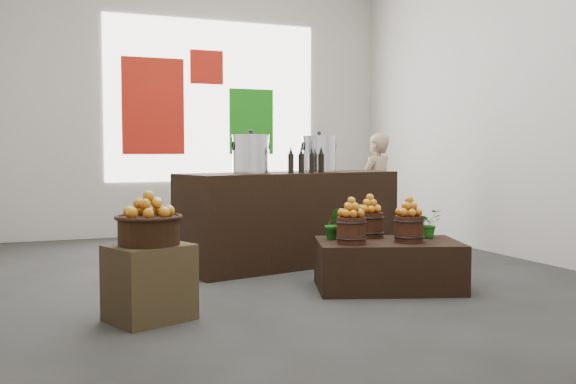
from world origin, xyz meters
name	(u,v)px	position (x,y,z in m)	size (l,w,h in m)	color
ground	(275,275)	(0.00, 0.00, 0.00)	(7.00, 7.00, 0.00)	#323330
back_wall	(193,101)	(0.00, 3.50, 2.00)	(6.00, 0.04, 4.00)	#B3AEA5
back_opening	(213,101)	(0.30, 3.48, 2.00)	(3.20, 0.02, 2.40)	white
deco_red_left	(153,106)	(-0.60, 3.47, 1.90)	(0.90, 0.04, 1.40)	#AB190D
deco_green_right	(251,122)	(0.90, 3.47, 1.70)	(0.70, 0.04, 1.00)	#187512
deco_red_upper	(207,67)	(0.20, 3.47, 2.50)	(0.50, 0.04, 0.50)	#AB190D
crate	(150,283)	(-1.45, -1.29, 0.28)	(0.56, 0.46, 0.56)	brown
wicker_basket	(149,231)	(-1.45, -1.29, 0.66)	(0.45, 0.45, 0.20)	black
apples_in_basket	(149,204)	(-1.45, -1.29, 0.85)	(0.35, 0.35, 0.19)	#8D0409
display_table	(388,265)	(0.72, -0.99, 0.22)	(1.26, 0.78, 0.44)	black
apple_bucket_front_left	(351,231)	(0.32, -1.04, 0.55)	(0.25, 0.25, 0.23)	#3A1A0F
apples_in_bucket_front_left	(351,207)	(0.32, -1.04, 0.75)	(0.19, 0.19, 0.17)	#8D0409
apple_bucket_front_right	(409,229)	(0.84, -1.14, 0.55)	(0.25, 0.25, 0.23)	#3A1A0F
apples_in_bucket_front_right	(409,206)	(0.84, -1.14, 0.75)	(0.19, 0.19, 0.17)	#8D0409
apple_bucket_rear	(370,225)	(0.67, -0.73, 0.55)	(0.25, 0.25, 0.23)	#3A1A0F
apples_in_bucket_rear	(370,204)	(0.67, -0.73, 0.75)	(0.19, 0.19, 0.17)	#8D0409
herb_garnish_right	(428,223)	(1.17, -0.94, 0.57)	(0.24, 0.21, 0.27)	#195612
herb_garnish_left	(333,224)	(0.29, -0.74, 0.58)	(0.16, 0.13, 0.29)	#195612
counter	(290,219)	(0.37, 0.51, 0.51)	(2.47, 0.79, 1.01)	black
stock_pot_left	(251,155)	(-0.12, 0.39, 1.20)	(0.38, 0.38, 0.38)	silver
stock_pot_center	(319,155)	(0.75, 0.60, 1.20)	(0.38, 0.38, 0.38)	silver
oil_cruets	(304,160)	(0.43, 0.27, 1.15)	(0.36, 0.07, 0.28)	black
shopper	(376,190)	(1.94, 1.40, 0.74)	(0.54, 0.35, 1.48)	#A17E63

